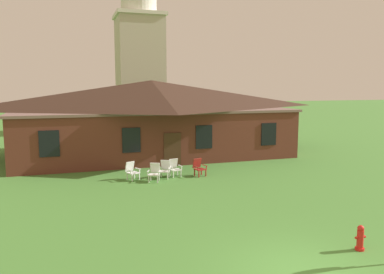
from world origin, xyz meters
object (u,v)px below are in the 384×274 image
lawn_chair_by_porch (132,170)px  lawn_chair_near_door (154,172)px  fire_hydrant (360,238)px  lawn_chair_right_end (199,167)px  lawn_chair_left_end (165,169)px  lawn_chair_middle (174,167)px

lawn_chair_by_porch → lawn_chair_near_door: size_ratio=1.00×
fire_hydrant → lawn_chair_right_end: bearing=98.1°
lawn_chair_left_end → lawn_chair_middle: bearing=19.9°
lawn_chair_right_end → fire_hydrant: (1.53, -10.75, -0.12)m
lawn_chair_right_end → fire_hydrant: 10.85m
lawn_chair_near_door → fire_hydrant: size_ratio=1.21×
lawn_chair_near_door → lawn_chair_by_porch: bearing=146.7°
lawn_chair_right_end → lawn_chair_near_door: bearing=-170.3°
lawn_chair_middle → lawn_chair_right_end: (1.32, -0.33, 0.00)m
lawn_chair_near_door → fire_hydrant: lawn_chair_near_door is taller
lawn_chair_by_porch → lawn_chair_left_end: (1.78, -0.15, 0.00)m
lawn_chair_by_porch → lawn_chair_right_end: 3.71m
lawn_chair_near_door → lawn_chair_right_end: (2.63, 0.45, 0.00)m
lawn_chair_by_porch → fire_hydrant: lawn_chair_by_porch is taller
lawn_chair_left_end → lawn_chair_middle: (0.61, 0.22, 0.00)m
lawn_chair_left_end → fire_hydrant: size_ratio=1.21×
lawn_chair_middle → lawn_chair_right_end: same height
lawn_chair_by_porch → lawn_chair_right_end: same height
lawn_chair_left_end → lawn_chair_right_end: same height
lawn_chair_left_end → fire_hydrant: bearing=-72.3°
lawn_chair_near_door → lawn_chair_middle: same height
lawn_chair_by_porch → lawn_chair_near_door: same height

